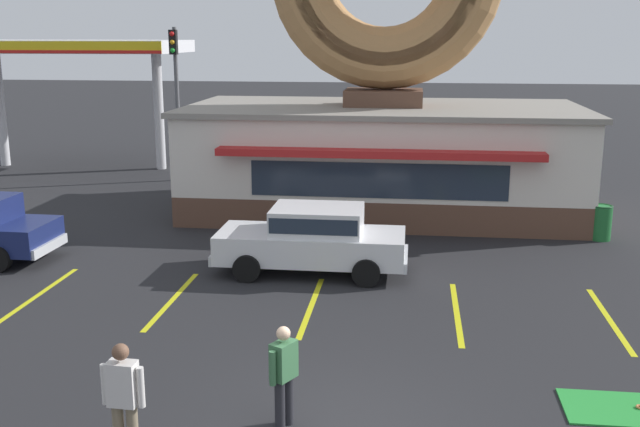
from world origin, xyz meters
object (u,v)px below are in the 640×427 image
trash_bin (601,222)px  traffic_light_pole (176,84)px  pedestrian_blue_sweater_man (123,397)px  car_white (313,237)px  pedestrian_leather_jacket_man (284,372)px

trash_bin → traffic_light_pole: traffic_light_pole is taller
pedestrian_blue_sweater_man → traffic_light_pole: size_ratio=0.29×
car_white → pedestrian_leather_jacket_man: 7.21m
traffic_light_pole → pedestrian_blue_sweater_man: bearing=-74.6°
pedestrian_leather_jacket_man → car_white: bearing=94.3°
pedestrian_leather_jacket_man → trash_bin: size_ratio=1.58×
pedestrian_blue_sweater_man → trash_bin: (8.86, 12.24, -0.43)m
pedestrian_leather_jacket_man → trash_bin: 13.08m
pedestrian_leather_jacket_man → trash_bin: (6.95, 11.08, -0.34)m
trash_bin → pedestrian_leather_jacket_man: bearing=-122.1°
pedestrian_blue_sweater_man → traffic_light_pole: traffic_light_pole is taller
car_white → pedestrian_blue_sweater_man: pedestrian_blue_sweater_man is taller
trash_bin → traffic_light_pole: size_ratio=0.17×
car_white → trash_bin: bearing=27.5°
car_white → traffic_light_pole: bearing=121.7°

